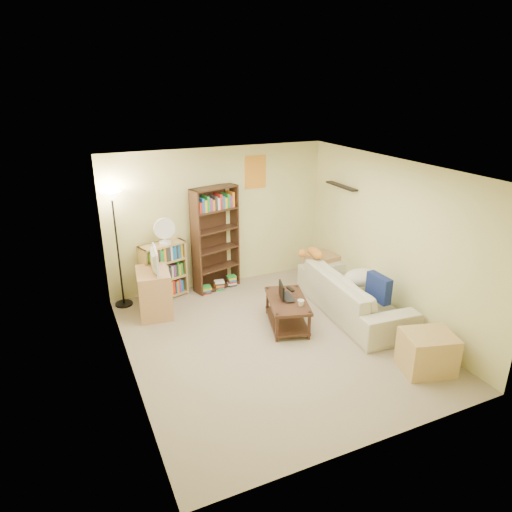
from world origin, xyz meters
name	(u,v)px	position (x,y,z in m)	size (l,w,h in m)	color
room	(275,235)	(0.00, 0.01, 1.62)	(4.50, 4.54, 2.52)	tan
sofa	(353,294)	(1.55, 0.24, 0.34)	(1.08, 2.37, 0.67)	beige
navy_pillow	(379,288)	(1.62, -0.27, 0.65)	(0.44, 0.13, 0.40)	navy
cream_blanket	(361,277)	(1.72, 0.28, 0.58)	(0.62, 0.44, 0.27)	beige
tabby_cat	(313,253)	(1.32, 1.15, 0.77)	(0.53, 0.22, 0.18)	orange
coffee_table	(287,309)	(0.39, 0.30, 0.29)	(0.82, 1.12, 0.45)	#422319
laptop	(291,297)	(0.46, 0.33, 0.46)	(0.30, 0.41, 0.03)	black
laptop_screen	(282,290)	(0.32, 0.38, 0.58)	(0.01, 0.33, 0.22)	white
mug	(301,303)	(0.47, 0.04, 0.49)	(0.11, 0.11, 0.09)	white
tv_remote	(290,289)	(0.59, 0.59, 0.46)	(0.06, 0.18, 0.02)	black
tv_stand	(154,293)	(-1.38, 1.52, 0.37)	(0.50, 0.70, 0.75)	tan
television	(151,260)	(-1.38, 1.52, 0.93)	(0.16, 0.65, 0.37)	black
tall_bookshelf	(215,236)	(-0.13, 2.05, 0.99)	(0.88, 0.49, 1.87)	#3B2416
short_bookshelf	(164,271)	(-1.09, 2.05, 0.49)	(0.83, 0.51, 0.99)	tan
desk_fan	(164,231)	(-1.03, 2.00, 1.22)	(0.35, 0.20, 0.46)	white
floor_lamp	(114,216)	(-1.80, 2.05, 1.55)	(0.33, 0.33, 1.95)	black
side_table	(321,269)	(1.72, 1.47, 0.28)	(0.49, 0.49, 0.56)	tan
end_cabinet	(427,352)	(1.50, -1.46, 0.26)	(0.63, 0.53, 0.53)	tan
book_stacks	(221,285)	(-0.09, 1.96, 0.09)	(0.70, 0.24, 0.21)	red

